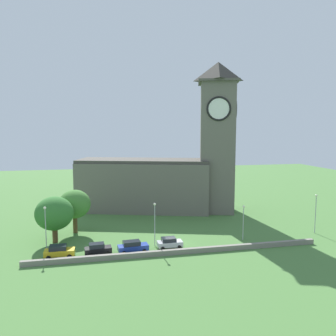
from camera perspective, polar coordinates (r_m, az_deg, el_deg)
ground_plane at (r=72.93m, az=-1.83°, el=-8.93°), size 200.00×200.00×0.00m
church at (r=80.31m, az=0.11°, el=-0.09°), size 38.68×20.25×34.75m
quay_barrier at (r=54.43m, az=1.99°, el=-13.97°), size 46.97×0.70×0.81m
car_yellow at (r=55.54m, az=-17.96°, el=-13.26°), size 4.52×2.25×1.90m
car_black at (r=55.11m, az=-11.82°, el=-13.27°), size 4.24×2.34×1.83m
car_blue at (r=55.22m, az=-6.00°, el=-13.09°), size 4.94×2.49×1.87m
car_silver at (r=56.87m, az=0.26°, el=-12.53°), size 4.15×2.30×1.75m
streetlamp_west_end at (r=57.74m, az=-20.06°, el=-8.53°), size 0.44×0.44×7.30m
streetlamp_west_mid at (r=56.64m, az=-2.26°, el=-8.39°), size 0.44×0.44×7.36m
streetlamp_central at (r=61.30m, az=12.65°, el=-8.02°), size 0.44×0.44×6.20m
streetlamp_east_mid at (r=69.23m, az=23.76°, el=-6.17°), size 0.44×0.44×7.37m
tree_churchyard at (r=61.47m, az=-18.71°, el=-7.32°), size 6.46×6.46×8.04m
tree_riverside_west at (r=65.96m, az=-15.55°, el=-5.93°), size 5.95×5.95×8.20m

